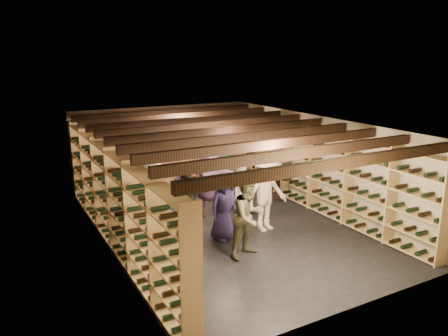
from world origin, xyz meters
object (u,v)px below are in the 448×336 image
person_8 (279,173)px  person_2 (249,217)px  person_7 (242,196)px  person_11 (209,180)px  person_0 (148,222)px  person_1 (188,202)px  crate_stack_left (169,185)px  person_10 (220,171)px  crate_stack_right (223,196)px  person_9 (153,194)px  person_3 (267,193)px  crate_loose (224,193)px  person_6 (224,206)px  person_5 (189,191)px

person_8 → person_2: bearing=-141.9°
person_7 → person_11: (-0.26, 1.12, 0.12)m
person_0 → person_2: person_2 is taller
person_0 → person_1: person_1 is taller
crate_stack_left → person_1: 2.90m
person_10 → crate_stack_right: bearing=20.1°
person_7 → person_10: 1.77m
person_9 → person_11: (1.43, -0.04, 0.14)m
crate_stack_left → person_7: bearing=-79.6°
person_2 → person_8: 3.46m
person_3 → person_9: 2.60m
person_2 → person_3: person_3 is taller
person_8 → crate_stack_left: bearing=137.3°
crate_loose → person_6: size_ratio=0.33×
crate_loose → person_9: size_ratio=0.31×
person_1 → person_3: (1.71, -0.52, 0.09)m
person_2 → person_8: person_2 is taller
person_2 → person_10: bearing=56.9°
person_11 → person_5: bearing=-155.6°
person_1 → person_7: (1.21, -0.29, 0.02)m
person_7 → person_8: size_ratio=1.04×
person_2 → person_8: size_ratio=1.03×
crate_stack_right → person_1: bearing=-138.6°
crate_stack_right → person_7: bearing=-104.1°
crate_stack_right → person_11: size_ratio=0.31×
crate_stack_left → person_2: size_ratio=0.42×
person_8 → person_10: 1.63m
crate_stack_right → person_2: 3.11m
person_9 → person_5: bearing=-24.9°
person_2 → person_5: person_2 is taller
crate_stack_right → person_3: (0.06, -1.97, 0.64)m
person_6 → person_9: person_9 is taller
crate_loose → person_0: size_ratio=0.32×
person_7 → person_9: bearing=127.8°
person_3 → person_7: size_ratio=1.08×
person_6 → person_9: size_ratio=0.93×
person_11 → crate_loose: bearing=72.8°
person_7 → person_11: bearing=85.5°
person_9 → person_11: person_11 is taller
crate_stack_right → person_7: (-0.43, -1.73, 0.57)m
crate_loose → person_8: size_ratio=0.32×
crate_stack_left → person_3: 3.52m
person_0 → person_11: 2.60m
person_7 → person_9: (-1.69, 1.16, -0.02)m
person_8 → person_11: 2.18m
person_6 → person_5: bearing=80.7°
crate_loose → person_11: person_11 is taller
person_5 → crate_stack_left: bearing=74.3°
person_6 → person_11: person_11 is taller
crate_stack_right → person_6: (-1.03, -1.95, 0.49)m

